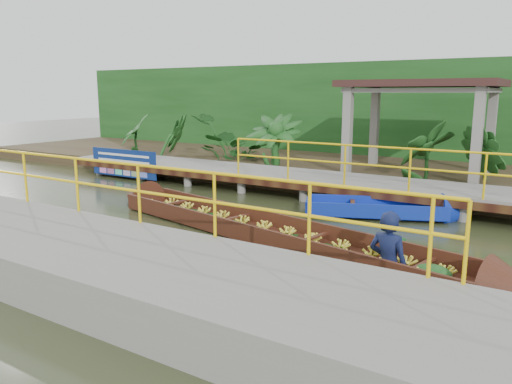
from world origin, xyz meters
The scene contains 10 objects.
ground centered at (0.00, 0.00, 0.00)m, with size 80.00×80.00×0.00m, color #2B3118.
land_strip centered at (0.00, 7.50, 0.23)m, with size 30.00×8.00×0.45m, color #312418.
far_dock centered at (0.02, 3.43, 0.48)m, with size 16.00×2.06×1.66m.
near_dock centered at (1.00, -4.20, 0.30)m, with size 18.00×2.40×1.73m.
pavilion centered at (3.00, 6.30, 2.82)m, with size 4.40×3.00×3.00m.
foliage_backdrop centered at (0.00, 10.00, 2.00)m, with size 30.00×0.80×4.00m, color #164115.
vendor_boat centered at (2.41, -0.92, 0.25)m, with size 10.39×3.15×2.29m.
moored_blue_boat centered at (4.01, 2.41, 0.16)m, with size 3.76×2.26×0.88m.
blue_banner centered at (-5.55, 2.48, 0.56)m, with size 2.91×0.04×0.91m.
tropical_plants centered at (-1.75, 5.30, 1.11)m, with size 14.05×1.05×1.31m.
Camera 1 is at (6.89, -8.96, 2.84)m, focal length 35.00 mm.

